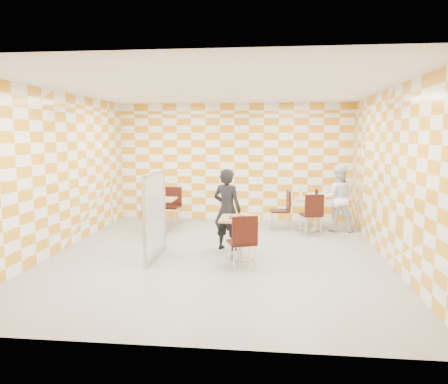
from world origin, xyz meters
name	(u,v)px	position (x,y,z in m)	size (l,w,h in m)	color
room_shell	(221,171)	(0.00, 0.54, 1.50)	(7.00, 7.00, 7.00)	#989893
main_table	(240,231)	(0.43, -0.18, 0.51)	(0.70, 0.70, 0.75)	tan
second_table	(309,209)	(1.84, 2.38, 0.51)	(0.70, 0.70, 0.75)	tan
empty_table	(160,209)	(-1.58, 1.93, 0.51)	(0.70, 0.70, 0.75)	tan
chair_main_front	(243,238)	(0.53, -0.87, 0.54)	(0.54, 0.54, 0.92)	black
chair_second_front	(313,211)	(1.86, 1.80, 0.54)	(0.51, 0.52, 0.92)	black
chair_second_side	(284,207)	(1.26, 2.34, 0.54)	(0.48, 0.48, 0.92)	black
chair_empty_near	(153,213)	(-1.52, 1.17, 0.54)	(0.44, 0.45, 0.92)	black
chair_empty_far	(172,203)	(-1.45, 2.66, 0.54)	(0.48, 0.48, 0.92)	black
partition	(155,215)	(-1.08, -0.28, 0.79)	(0.08, 1.38, 1.55)	white
man_dark	(227,210)	(0.13, 0.44, 0.78)	(0.57, 0.37, 1.56)	black
man_white	(338,198)	(2.48, 2.37, 0.77)	(0.75, 0.58, 1.54)	white
pizza_on_foil	(240,217)	(0.43, -0.20, 0.77)	(0.40, 0.40, 0.04)	silver
sport_bottle	(301,194)	(1.64, 2.42, 0.84)	(0.06, 0.06, 0.20)	white
soda_bottle	(317,194)	(2.00, 2.43, 0.85)	(0.07, 0.07, 0.23)	black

